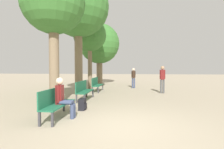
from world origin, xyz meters
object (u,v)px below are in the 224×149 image
object	(u,v)px
tree_row_2	(90,35)
pedestrian_mid	(162,78)
bench_row_0	(56,101)
bench_row_1	(83,89)
backpack	(82,104)
bench_row_2	(96,84)
tree_row_1	(78,7)
tree_row_3	(99,44)
person_seated	(63,97)
tree_row_0	(53,4)
pedestrian_near	(133,77)

from	to	relation	value
tree_row_2	pedestrian_mid	world-z (taller)	tree_row_2
bench_row_0	pedestrian_mid	bearing A→B (deg)	54.30
bench_row_1	backpack	xyz separation A→B (m)	(0.54, -2.01, -0.32)
bench_row_1	bench_row_2	xyz separation A→B (m)	(0.00, 3.09, 0.00)
tree_row_1	tree_row_3	size ratio (longest dim) A/B	1.20
bench_row_0	tree_row_1	xyz separation A→B (m)	(-0.75, 4.73, 4.56)
bench_row_0	tree_row_1	bearing A→B (deg)	99.07
tree_row_2	pedestrian_mid	distance (m)	6.02
tree_row_1	bench_row_1	bearing A→B (deg)	-65.23
person_seated	pedestrian_mid	distance (m)	7.10
bench_row_1	tree_row_1	world-z (taller)	tree_row_1
tree_row_1	tree_row_3	bearing A→B (deg)	90.00
bench_row_0	person_seated	size ratio (longest dim) A/B	1.39
bench_row_2	person_seated	bearing A→B (deg)	-87.82
tree_row_0	tree_row_2	xyz separation A→B (m)	(0.00, 5.94, -0.15)
bench_row_2	bench_row_0	bearing A→B (deg)	-90.00
backpack	pedestrian_mid	distance (m)	6.10
tree_row_0	person_seated	size ratio (longest dim) A/B	4.29
bench_row_0	tree_row_2	size ratio (longest dim) A/B	0.34
bench_row_2	tree_row_3	xyz separation A→B (m)	(-0.75, 5.00, 3.32)
pedestrian_near	pedestrian_mid	world-z (taller)	pedestrian_mid
tree_row_1	person_seated	size ratio (longest dim) A/B	5.46
pedestrian_near	pedestrian_mid	bearing A→B (deg)	-55.69
backpack	tree_row_3	bearing A→B (deg)	97.27
tree_row_0	pedestrian_mid	world-z (taller)	tree_row_0
backpack	pedestrian_near	bearing A→B (deg)	75.45
person_seated	backpack	bearing A→B (deg)	74.27
tree_row_2	backpack	size ratio (longest dim) A/B	12.27
bench_row_2	tree_row_1	bearing A→B (deg)	-117.35
bench_row_1	tree_row_0	distance (m)	3.99
person_seated	pedestrian_mid	xyz separation A→B (m)	(3.99, 5.87, 0.30)
tree_row_3	backpack	xyz separation A→B (m)	(1.29, -10.11, -3.63)
bench_row_0	tree_row_1	distance (m)	6.61
person_seated	backpack	distance (m)	1.20
person_seated	pedestrian_near	xyz separation A→B (m)	(2.22, 8.46, 0.22)
tree_row_1	bench_row_0	bearing A→B (deg)	-80.93
tree_row_3	pedestrian_mid	distance (m)	7.82
tree_row_1	tree_row_2	world-z (taller)	tree_row_1
pedestrian_mid	pedestrian_near	bearing A→B (deg)	124.31
tree_row_0	bench_row_2	bearing A→B (deg)	80.82
bench_row_0	tree_row_3	xyz separation A→B (m)	(-0.75, 11.19, 3.32)
tree_row_3	pedestrian_near	size ratio (longest dim) A/B	3.70
bench_row_0	person_seated	world-z (taller)	person_seated
tree_row_0	backpack	world-z (taller)	tree_row_0
backpack	pedestrian_near	xyz separation A→B (m)	(1.92, 7.40, 0.68)
tree_row_1	pedestrian_near	xyz separation A→B (m)	(3.21, 3.75, -4.19)
bench_row_2	pedestrian_near	xyz separation A→B (m)	(2.45, 2.29, 0.37)
bench_row_0	tree_row_0	distance (m)	3.97
bench_row_0	person_seated	bearing A→B (deg)	3.12
pedestrian_near	bench_row_1	bearing A→B (deg)	-114.52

